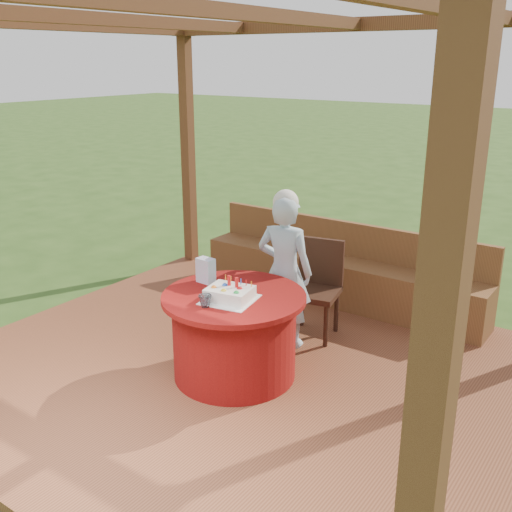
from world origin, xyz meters
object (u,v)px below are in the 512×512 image
(elderly_woman, at_px, (285,269))
(drinking_glass, at_px, (205,301))
(bench, at_px, (339,276))
(birthday_cake, at_px, (230,294))
(table, at_px, (234,335))
(gift_bag, at_px, (206,270))
(chair, at_px, (317,284))

(elderly_woman, xyz_separation_m, drinking_glass, (-0.04, -0.99, 0.03))
(bench, relative_size, birthday_cake, 7.09)
(bench, distance_m, table, 1.82)
(bench, bearing_deg, gift_bag, -99.78)
(gift_bag, height_order, drinking_glass, gift_bag)
(gift_bag, bearing_deg, drinking_glass, -46.91)
(table, relative_size, birthday_cake, 2.59)
(birthday_cake, height_order, drinking_glass, birthday_cake)
(chair, distance_m, gift_bag, 1.11)
(table, relative_size, elderly_woman, 0.80)
(gift_bag, bearing_deg, birthday_cake, -22.03)
(elderly_woman, height_order, drinking_glass, elderly_woman)
(birthday_cake, bearing_deg, chair, 85.14)
(drinking_glass, bearing_deg, birthday_cake, 71.19)
(bench, height_order, drinking_glass, bench)
(elderly_woman, distance_m, gift_bag, 0.71)
(birthday_cake, relative_size, gift_bag, 2.13)
(gift_bag, distance_m, drinking_glass, 0.50)
(bench, xyz_separation_m, table, (0.04, -1.82, 0.08))
(bench, distance_m, gift_bag, 1.83)
(chair, xyz_separation_m, elderly_woman, (-0.12, -0.35, 0.22))
(elderly_woman, height_order, gift_bag, elderly_woman)
(elderly_woman, distance_m, drinking_glass, 0.99)
(elderly_woman, bearing_deg, birthday_cake, -88.16)
(chair, bearing_deg, birthday_cake, -94.86)
(chair, xyz_separation_m, birthday_cake, (-0.10, -1.14, 0.26))
(elderly_woman, xyz_separation_m, gift_bag, (-0.35, -0.60, 0.09))
(elderly_woman, height_order, birthday_cake, elderly_woman)
(bench, distance_m, chair, 0.83)
(elderly_woman, xyz_separation_m, birthday_cake, (0.03, -0.79, 0.04))
(table, distance_m, elderly_woman, 0.77)
(bench, bearing_deg, chair, -77.19)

